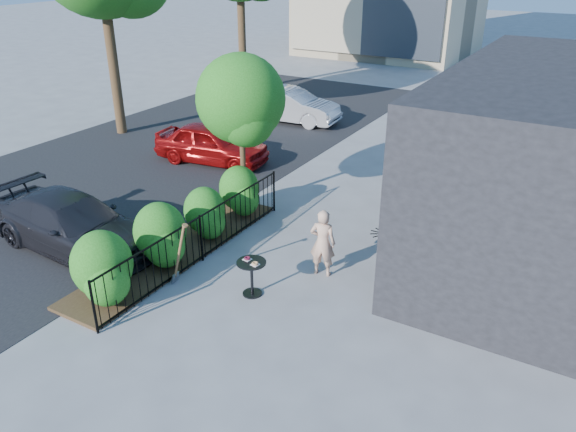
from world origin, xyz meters
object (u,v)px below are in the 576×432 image
Objects in this scene: car_darkgrey at (73,224)px; cafe_table at (252,272)px; shovel at (179,257)px; car_silver at (290,105)px; patio_tree at (242,105)px; car_red at (212,143)px; woman at (323,243)px.

cafe_table is at bearing -81.18° from car_darkgrey.
car_silver is (-4.08, 11.42, 0.00)m from shovel.
patio_tree is 0.92× the size of car_darkgrey.
shovel is 7.28m from car_red.
woman reaches higher than shovel.
cafe_table is at bearing 45.95° from woman.
car_silver is at bearing 109.66° from shovel.
car_silver reaches higher than cafe_table.
shovel reaches higher than car_silver.
cafe_table is 7.80m from car_red.
car_darkgrey is at bearing 179.97° from car_red.
car_silver is (-3.10, 7.64, -2.11)m from patio_tree.
car_red is at bearing 132.99° from cafe_table.
patio_tree is 4.82m from car_darkgrey.
car_darkgrey is at bearing -179.97° from shovel.
shovel is (-1.44, -0.46, 0.14)m from cafe_table.
woman reaches higher than car_darkgrey.
car_darkgrey is at bearing 6.16° from woman.
woman is 0.37× the size of car_silver.
cafe_table is 4.54m from car_darkgrey.
car_red is 0.86× the size of car_darkgrey.
car_darkgrey is (-3.07, -0.00, -0.03)m from shovel.
patio_tree is at bearing 126.08° from cafe_table.
patio_tree is at bearing 104.53° from shovel.
woman is 2.93m from shovel.
car_red is at bearing -47.90° from woman.
shovel is 3.07m from car_darkgrey.
shovel is (-2.28, -1.84, -0.09)m from woman.
cafe_table is 1.52m from shovel.
patio_tree reaches higher than shovel.
patio_tree reaches higher than car_silver.
woman is 0.40× the size of car_red.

